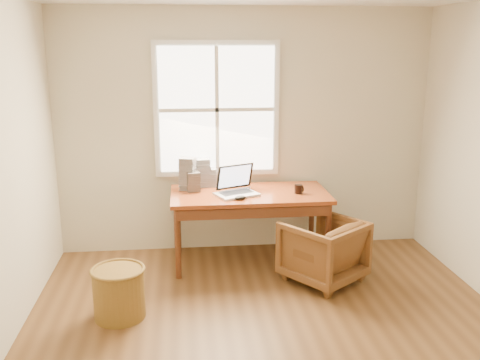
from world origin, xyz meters
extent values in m
cube|color=brown|center=(0.00, 0.00, -0.01)|extent=(4.00, 4.50, 0.02)
cube|color=beige|center=(0.00, 2.26, 1.30)|extent=(4.00, 0.02, 2.60)
cube|color=silver|center=(-0.30, 2.22, 1.55)|extent=(1.32, 0.05, 1.42)
cube|color=white|center=(-0.30, 2.19, 1.55)|extent=(1.20, 0.02, 1.30)
cube|color=silver|center=(-0.30, 2.18, 1.55)|extent=(0.04, 0.02, 1.30)
cube|color=silver|center=(-0.30, 2.18, 1.55)|extent=(1.20, 0.02, 0.04)
cube|color=brown|center=(0.00, 1.80, 0.73)|extent=(1.60, 0.80, 0.04)
imported|color=brown|center=(0.64, 1.26, 0.31)|extent=(0.93, 0.93, 0.61)
cylinder|color=olive|center=(-1.23, 0.75, 0.21)|extent=(0.46, 0.46, 0.42)
ellipsoid|color=black|center=(-0.12, 1.55, 0.77)|extent=(0.14, 0.11, 0.04)
cylinder|color=black|center=(0.49, 1.71, 0.80)|extent=(0.10, 0.10, 0.09)
cube|color=#B2B6BE|center=(-0.47, 2.09, 0.90)|extent=(0.16, 0.15, 0.30)
cube|color=#242429|center=(-0.57, 1.91, 0.85)|extent=(0.15, 0.13, 0.20)
cube|color=#A2A1AE|center=(-0.62, 1.98, 0.92)|extent=(0.18, 0.17, 0.34)
cube|color=#B6BCC2|center=(-0.40, 2.10, 0.84)|extent=(0.15, 0.13, 0.19)
camera|label=1|loc=(-0.66, -3.40, 2.23)|focal=40.00mm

